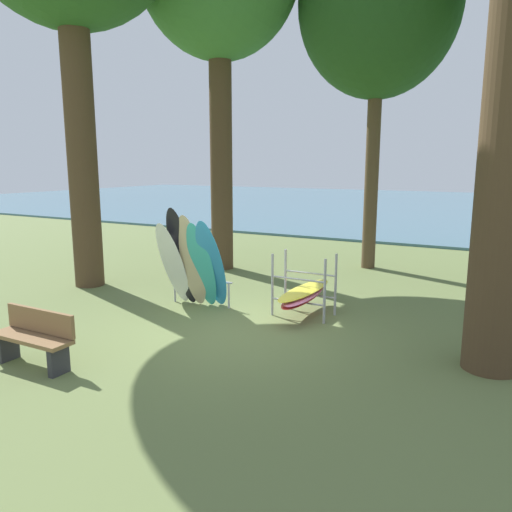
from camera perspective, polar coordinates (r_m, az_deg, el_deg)
name	(u,v)px	position (r m, az deg, el deg)	size (l,w,h in m)	color
ground_plane	(239,333)	(8.97, -1.98, -8.84)	(80.00, 80.00, 0.00)	olive
lake_water	(454,207)	(36.71, 21.95, 5.30)	(80.00, 36.00, 0.10)	#477084
tree_mid_behind	(379,4)	(15.06, 14.04, 26.39)	(4.31, 4.31, 9.67)	brown
leaning_board_pile	(192,263)	(10.25, -7.41, -0.81)	(1.49, 1.13, 2.15)	white
board_storage_rack	(304,292)	(9.87, 5.63, -4.21)	(1.15, 2.13, 1.25)	#9EA0A5
park_bench	(35,337)	(8.14, -24.21, -8.52)	(1.40, 0.42, 0.85)	#2D2D33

